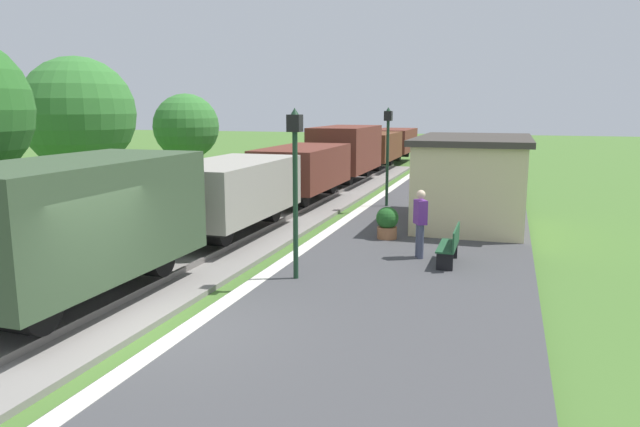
{
  "coord_description": "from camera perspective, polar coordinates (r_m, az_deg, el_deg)",
  "views": [
    {
      "loc": [
        5.46,
        -8.35,
        3.98
      ],
      "look_at": [
        1.15,
        5.22,
        1.4
      ],
      "focal_mm": 33.23,
      "sensor_mm": 36.0,
      "label": 1
    }
  ],
  "objects": [
    {
      "name": "station_hut",
      "position": [
        19.73,
        14.46,
        3.19
      ],
      "size": [
        3.5,
        5.8,
        2.78
      ],
      "color": "beige",
      "rests_on": "platform_slab"
    },
    {
      "name": "platform_slab",
      "position": [
        9.47,
        2.34,
        -13.75
      ],
      "size": [
        6.0,
        60.0,
        0.25
      ],
      "primitive_type": "cube",
      "color": "#424244",
      "rests_on": "ground"
    },
    {
      "name": "tree_field_left",
      "position": [
        26.66,
        -12.77,
        8.14
      ],
      "size": [
        2.84,
        2.84,
        4.53
      ],
      "color": "#4C3823",
      "rests_on": "ground"
    },
    {
      "name": "lamp_post_far",
      "position": [
        22.37,
        6.55,
        7.2
      ],
      "size": [
        0.28,
        0.28,
        3.7
      ],
      "color": "#193823",
      "rests_on": "platform_slab"
    },
    {
      "name": "person_waiting",
      "position": [
        14.84,
        9.63,
        -0.72
      ],
      "size": [
        0.39,
        0.45,
        1.71
      ],
      "rotation": [
        0.0,
        0.0,
        3.63
      ],
      "color": "#474C66",
      "rests_on": "platform_slab"
    },
    {
      "name": "ground_plane",
      "position": [
        10.74,
        -14.74,
        -11.82
      ],
      "size": [
        160.0,
        160.0,
        0.0
      ],
      "primitive_type": "plane",
      "color": "#47702D"
    },
    {
      "name": "platform_edge_stripe",
      "position": [
        10.45,
        -12.91,
        -10.88
      ],
      "size": [
        0.36,
        60.0,
        0.01
      ],
      "primitive_type": "cube",
      "color": "silver",
      "rests_on": "platform_slab"
    },
    {
      "name": "potted_planter",
      "position": [
        16.98,
        6.49,
        -0.84
      ],
      "size": [
        0.64,
        0.64,
        0.92
      ],
      "color": "#9E6642",
      "rests_on": "platform_slab"
    },
    {
      "name": "track_ballast",
      "position": [
        12.12,
        -24.53,
        -9.55
      ],
      "size": [
        3.8,
        60.0,
        0.12
      ],
      "primitive_type": "cube",
      "color": "gray",
      "rests_on": "ground"
    },
    {
      "name": "freight_train",
      "position": [
        26.48,
        0.3,
        4.92
      ],
      "size": [
        2.5,
        39.2,
        2.72
      ],
      "color": "#384C33",
      "rests_on": "rail_near"
    },
    {
      "name": "rail_far",
      "position": [
        12.56,
        -27.04,
        -8.44
      ],
      "size": [
        0.07,
        60.0,
        0.14
      ],
      "primitive_type": "cube",
      "color": "slate",
      "rests_on": "track_ballast"
    },
    {
      "name": "lamp_post_near",
      "position": [
        12.63,
        -2.42,
        4.93
      ],
      "size": [
        0.28,
        0.28,
        3.7
      ],
      "color": "#193823",
      "rests_on": "platform_slab"
    },
    {
      "name": "tree_trackside_far",
      "position": [
        22.95,
        -22.27,
        8.87
      ],
      "size": [
        4.01,
        4.01,
        5.72
      ],
      "color": "#4C3823",
      "rests_on": "ground"
    },
    {
      "name": "rail_near",
      "position": [
        11.62,
        -21.9,
        -9.52
      ],
      "size": [
        0.07,
        60.0,
        0.14
      ],
      "primitive_type": "cube",
      "color": "slate",
      "rests_on": "track_ballast"
    },
    {
      "name": "bench_near_hut",
      "position": [
        14.46,
        12.48,
        -2.98
      ],
      "size": [
        0.42,
        1.5,
        0.91
      ],
      "color": "#1E4C2D",
      "rests_on": "platform_slab"
    }
  ]
}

